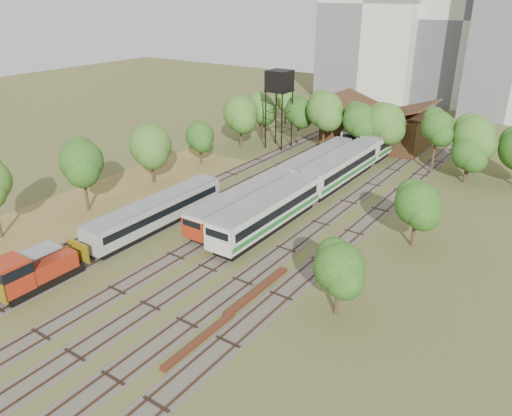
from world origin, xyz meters
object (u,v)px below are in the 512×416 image
Objects in this scene: railcar_red_set at (284,180)px; shunter_locomotive at (30,272)px; water_tower at (279,83)px; railcar_green_set at (341,167)px.

railcar_red_set is 31.51m from shunter_locomotive.
railcar_green_set is at bearing -30.42° from water_tower.
railcar_green_set is 39.95m from shunter_locomotive.
railcar_red_set is 4.27× the size of shunter_locomotive.
shunter_locomotive is 0.66× the size of water_tower.
water_tower is (-15.47, 9.08, 8.26)m from railcar_green_set.
railcar_red_set is 22.09m from water_tower.
railcar_red_set is 2.81× the size of water_tower.
shunter_locomotive is at bearing -104.50° from railcar_green_set.
railcar_green_set is 4.24× the size of water_tower.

